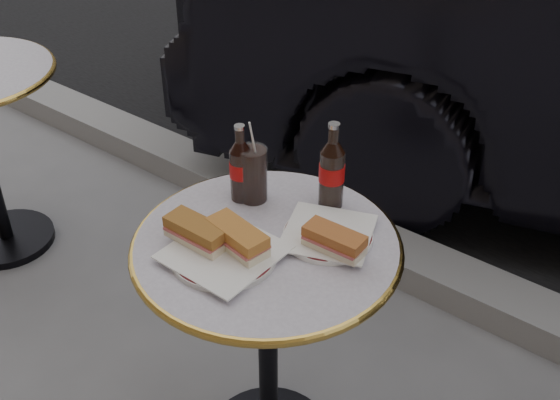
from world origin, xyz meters
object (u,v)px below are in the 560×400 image
Objects in this scene: bistro_table at (268,354)px; cola_bottle_right at (332,165)px; plate_left at (224,255)px; plate_right at (328,235)px; cola_bottle_left at (241,163)px; cola_glass at (253,174)px.

bistro_table is 0.52m from cola_bottle_right.
plate_left is 0.24m from plate_right.
bistro_table is at bearing -135.68° from plate_right.
plate_left reaches higher than plate_right.
plate_right is 0.28m from cola_bottle_left.
plate_right is at bearing -4.18° from cola_glass.
plate_left is (-0.04, -0.10, 0.37)m from bistro_table.
cola_glass is (-0.16, -0.09, -0.04)m from cola_bottle_right.
cola_bottle_left is 0.22m from cola_bottle_right.
plate_left is at bearing -125.10° from plate_right.
cola_bottle_right reaches higher than bistro_table.
plate_right is 0.24m from cola_glass.
cola_glass is at bearing 31.67° from cola_bottle_left.
cola_bottle_left is (-0.16, 0.10, 0.47)m from bistro_table.
cola_bottle_right is 1.56× the size of cola_glass.
plate_left is 1.65× the size of cola_glass.
cola_bottle_left is 1.42× the size of cola_glass.
cola_bottle_left is at bearing 147.55° from bistro_table.
cola_bottle_left is 0.04m from cola_glass.
plate_left is at bearing -59.45° from cola_bottle_left.
bistro_table is at bearing 68.78° from plate_left.
bistro_table is 3.10× the size of plate_left.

